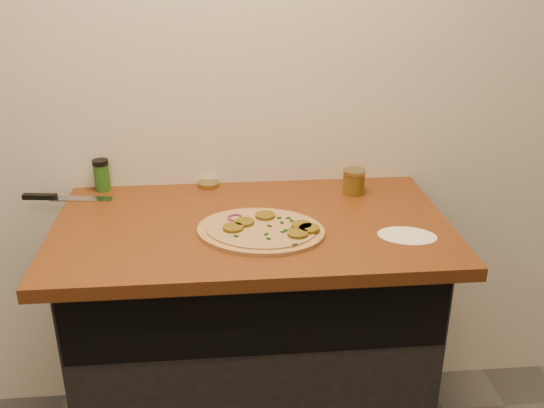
{
  "coord_description": "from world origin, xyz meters",
  "views": [
    {
      "loc": [
        -0.09,
        -0.26,
        1.69
      ],
      "look_at": [
        0.06,
        1.43,
        0.95
      ],
      "focal_mm": 40.0,
      "sensor_mm": 36.0,
      "label": 1
    }
  ],
  "objects": [
    {
      "name": "chefs_knife",
      "position": [
        -0.62,
        1.65,
        0.91
      ],
      "size": [
        0.3,
        0.07,
        0.02
      ],
      "color": "#B7BAC1",
      "rests_on": "countertop"
    },
    {
      "name": "mason_jar_lid",
      "position": [
        -0.13,
        1.72,
        0.91
      ],
      "size": [
        0.08,
        0.08,
        0.02
      ],
      "primitive_type": "cylinder",
      "rotation": [
        0.0,
        0.0,
        0.08
      ],
      "color": "#978E58",
      "rests_on": "countertop"
    },
    {
      "name": "pizza",
      "position": [
        0.03,
        1.34,
        0.91
      ],
      "size": [
        0.46,
        0.46,
        0.03
      ],
      "color": "tan",
      "rests_on": "countertop"
    },
    {
      "name": "salsa_jar",
      "position": [
        0.36,
        1.61,
        0.94
      ],
      "size": [
        0.08,
        0.08,
        0.08
      ],
      "color": "#9B2D0F",
      "rests_on": "countertop"
    },
    {
      "name": "flour_spill",
      "position": [
        0.44,
        1.28,
        0.9
      ],
      "size": [
        0.21,
        0.21,
        0.0
      ],
      "primitive_type": "cylinder",
      "rotation": [
        0.0,
        0.0,
        -0.26
      ],
      "color": "white",
      "rests_on": "countertop"
    },
    {
      "name": "countertop",
      "position": [
        0.0,
        1.42,
        0.88
      ],
      "size": [
        1.2,
        0.7,
        0.04
      ],
      "primitive_type": "cube",
      "color": "brown",
      "rests_on": "cabinet"
    },
    {
      "name": "cabinet",
      "position": [
        0.0,
        1.45,
        0.43
      ],
      "size": [
        1.1,
        0.6,
        0.86
      ],
      "primitive_type": "cube",
      "color": "black",
      "rests_on": "ground"
    },
    {
      "name": "spice_shaker",
      "position": [
        -0.49,
        1.72,
        0.96
      ],
      "size": [
        0.05,
        0.05,
        0.11
      ],
      "color": "#25571B",
      "rests_on": "countertop"
    }
  ]
}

